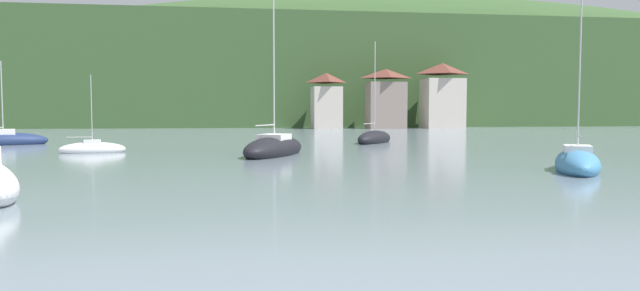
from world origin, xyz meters
TOP-DOWN VIEW (x-y plane):
  - wooded_hillside at (23.08, 142.59)m, footprint 352.00×63.29m
  - shore_building_west at (9.67, 100.45)m, footprint 4.73×5.35m
  - shore_building_westcentral at (19.35, 100.04)m, footprint 6.25×4.50m
  - shore_building_central at (29.02, 100.46)m, footprint 6.60×5.38m
  - sailboat_far_2 at (-1.75, 48.21)m, footprint 5.73×8.52m
  - sailboat_far_3 at (8.07, 61.00)m, footprint 5.38×6.80m
  - sailboat_far_4 at (-23.87, 62.27)m, footprint 7.18×4.35m
  - sailboat_mid_6 at (12.09, 36.34)m, footprint 4.58×6.29m
  - sailboat_far_8 at (-14.10, 52.05)m, footprint 4.52×1.99m

SIDE VIEW (x-z plane):
  - sailboat_far_8 at x=-14.10m, z-range -2.57..3.08m
  - sailboat_far_3 at x=8.07m, z-range -4.40..5.11m
  - sailboat_mid_6 at x=12.09m, z-range -4.29..5.04m
  - sailboat_far_4 at x=-23.87m, z-range -3.36..4.11m
  - sailboat_far_2 at x=-1.75m, z-range -4.97..5.83m
  - shore_building_west at x=9.67m, z-range -0.13..8.79m
  - shore_building_westcentral at x=19.35m, z-range -0.14..9.47m
  - shore_building_central at x=29.02m, z-range -0.16..10.52m
  - wooded_hillside at x=23.08m, z-range -16.43..32.93m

